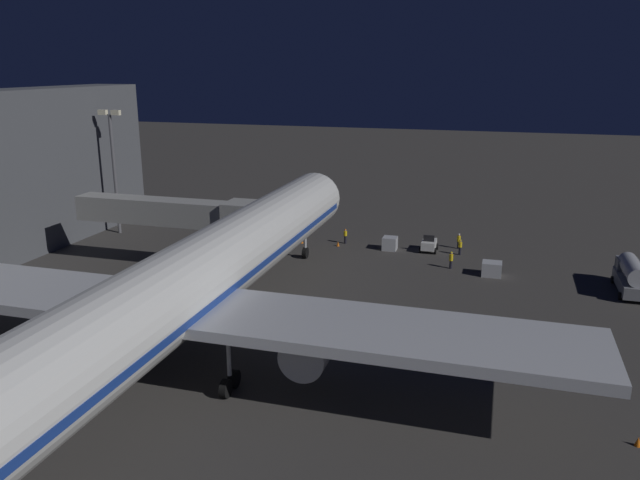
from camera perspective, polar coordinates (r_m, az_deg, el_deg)
name	(u,v)px	position (r m, az deg, el deg)	size (l,w,h in m)	color
ground_plane	(247,313)	(53.42, -6.71, -6.63)	(320.00, 320.00, 0.00)	#383533
airliner_at_gate	(172,297)	(41.47, -13.41, -5.06)	(53.34, 69.46, 17.95)	silver
jet_bridge	(181,213)	(63.99, -12.63, 2.42)	(19.84, 3.40, 7.45)	#9E9E99
apron_floodlight_mast	(114,162)	(80.04, -18.37, 6.82)	(2.90, 0.50, 15.10)	#59595E
pushback_tug	(429,245)	(70.99, 9.94, -0.41)	(1.86, 2.64, 1.95)	silver
fuel_tanker	(631,275)	(63.98, 26.56, -2.88)	(2.46, 6.60, 3.15)	slate
baggage_container_near_belt	(492,269)	(64.21, 15.44, -2.56)	(1.90, 1.70, 1.41)	#B7BABF
baggage_container_mid_row	(390,243)	(70.96, 6.41, -0.31)	(1.58, 1.56, 1.48)	#B7BABF
ground_crew_near_nose_gear	(345,235)	(72.97, 2.33, 0.42)	(0.40, 0.40, 1.77)	black
ground_crew_marshaller_fwd	(451,259)	(65.34, 11.90, -1.73)	(0.40, 0.40, 1.82)	black
ground_crew_under_port_wing	(460,246)	(70.27, 12.70, -0.58)	(0.40, 0.40, 1.75)	black
ground_crew_by_tug	(459,240)	(72.63, 12.58, -0.03)	(0.40, 0.40, 1.77)	black
traffic_cone_nose_port	(338,244)	(72.06, 1.66, -0.35)	(0.36, 0.36, 0.55)	orange
traffic_cone_nose_starboard	(302,241)	(73.26, -1.67, -0.08)	(0.36, 0.36, 0.55)	orange
traffic_cone_wingtip_svc_side	(638,442)	(40.00, 27.10, -16.10)	(0.36, 0.36, 0.55)	orange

